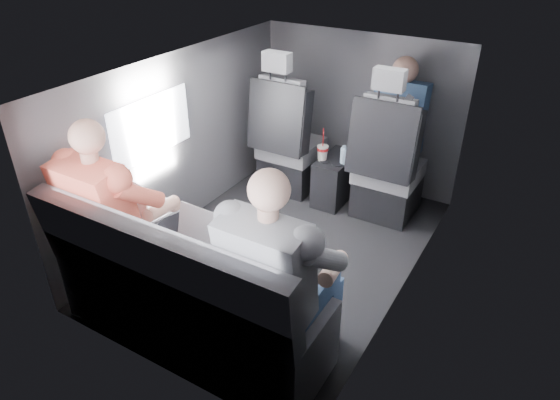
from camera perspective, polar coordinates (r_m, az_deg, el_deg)
The scene contains 20 objects.
floor at distance 3.74m, azimuth 0.41°, elevation -5.70°, with size 2.60×2.60×0.00m, color black.
ceiling at distance 3.14m, azimuth 0.51°, elevation 14.67°, with size 2.60×2.60×0.00m, color #B2B2AD.
panel_left at distance 3.88m, azimuth -11.19°, elevation 6.57°, with size 0.02×2.60×1.35m, color #56565B.
panel_right at distance 3.09m, azimuth 15.03°, elevation -0.34°, with size 0.02×2.60×1.35m, color #56565B.
panel_front at distance 4.47m, azimuth 9.02°, elevation 9.98°, with size 1.80×0.02×1.35m, color #56565B.
panel_back at distance 2.52m, azimuth -14.77°, elevation -7.96°, with size 1.80×0.02×1.35m, color #56565B.
side_window at distance 3.58m, azimuth -14.43°, elevation 8.08°, with size 0.02×0.75×0.42m, color white.
seatbelt at distance 3.73m, azimuth 11.80°, elevation 7.63°, with size 0.05×0.01×0.65m, color black.
front_seat_left at distance 4.37m, azimuth 0.90°, elevation 5.97°, with size 0.52×0.58×1.26m.
front_seat_right at distance 4.04m, azimuth 12.06°, elevation 3.16°, with size 0.52×0.58×1.26m.
center_console at distance 4.30m, azimuth 6.35°, elevation 2.43°, with size 0.24×0.48×0.41m.
rear_bench at distance 2.88m, azimuth -10.52°, elevation -11.29°, with size 1.60×0.57×0.92m.
soda_cup at distance 4.13m, azimuth 4.88°, elevation 5.45°, with size 0.09×0.09×0.28m.
water_bottle at distance 4.09m, azimuth 7.28°, elevation 5.06°, with size 0.06×0.06×0.16m.
laptop_white at distance 3.16m, azimuth -15.30°, elevation -0.46°, with size 0.38×0.37×0.25m.
laptop_silver at distance 2.79m, azimuth -7.26°, elevation -4.01°, with size 0.37×0.33×0.25m.
laptop_black at distance 2.58m, azimuth 1.32°, elevation -6.99°, with size 0.33×0.30×0.23m.
passenger_rear_left at distance 3.07m, azimuth -17.97°, elevation -1.61°, with size 0.53×0.65×1.27m.
passenger_rear_right at distance 2.46m, azimuth 0.15°, elevation -8.68°, with size 0.53×0.65×1.27m.
passenger_front_right at distance 4.13m, azimuth 13.44°, elevation 8.99°, with size 0.40×0.40×0.82m.
Camera 1 is at (1.52, -2.62, 2.19)m, focal length 32.00 mm.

